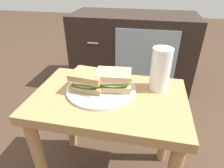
# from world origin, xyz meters

# --- Properties ---
(side_table) EXTENTS (0.56, 0.36, 0.46)m
(side_table) POSITION_xyz_m (0.00, 0.00, 0.37)
(side_table) COLOR #A37A4C
(side_table) RESTS_ON ground
(tv_cabinet) EXTENTS (0.96, 0.46, 0.58)m
(tv_cabinet) POSITION_xyz_m (-0.01, 0.95, 0.29)
(tv_cabinet) COLOR black
(tv_cabinet) RESTS_ON ground
(plate) EXTENTS (0.26, 0.26, 0.01)m
(plate) POSITION_xyz_m (-0.04, 0.03, 0.47)
(plate) COLOR silver
(plate) RESTS_ON side_table
(sandwich_front) EXTENTS (0.13, 0.11, 0.07)m
(sandwich_front) POSITION_xyz_m (-0.08, 0.02, 0.50)
(sandwich_front) COLOR #9E7A4C
(sandwich_front) RESTS_ON plate
(sandwich_back) EXTENTS (0.15, 0.11, 0.07)m
(sandwich_back) POSITION_xyz_m (0.01, 0.04, 0.50)
(sandwich_back) COLOR tan
(sandwich_back) RESTS_ON plate
(beer_glass) EXTENTS (0.07, 0.07, 0.16)m
(beer_glass) POSITION_xyz_m (0.18, 0.09, 0.54)
(beer_glass) COLOR silver
(beer_glass) RESTS_ON side_table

